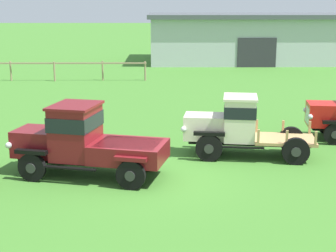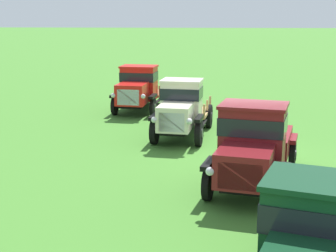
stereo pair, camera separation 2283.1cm
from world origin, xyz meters
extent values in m
plane|color=#3D7528|center=(0.00, 0.00, 0.00)|extent=(240.00, 240.00, 0.00)
cylinder|color=black|center=(-5.55, 0.07, 0.46)|extent=(0.92, 0.45, 0.92)
cylinder|color=#2D2D2D|center=(-5.52, 0.16, 0.46)|extent=(0.31, 0.13, 0.32)
cube|color=#0F381E|center=(-7.95, -0.11, 1.35)|extent=(1.64, 1.93, 1.50)
cube|color=black|center=(-7.95, -0.11, 1.69)|extent=(1.70, 1.98, 0.42)
cube|color=#0F381E|center=(-7.95, -0.11, 2.14)|extent=(1.78, 2.04, 0.08)
cube|color=tan|center=(-6.20, -0.69, 0.65)|extent=(2.96, 2.56, 0.10)
cube|color=tan|center=(-6.99, 0.50, 1.01)|extent=(0.10, 0.10, 0.62)
cube|color=tan|center=(-5.92, 0.15, 1.01)|extent=(0.10, 0.10, 0.62)
cube|color=tan|center=(-4.86, -0.21, 1.01)|extent=(0.10, 0.10, 0.62)
cylinder|color=black|center=(-3.53, -0.29, 0.44)|extent=(0.89, 0.37, 0.87)
cylinder|color=#2D2D2D|center=(-3.56, -0.39, 0.44)|extent=(0.30, 0.10, 0.31)
cylinder|color=black|center=(-3.11, 1.45, 0.44)|extent=(0.89, 0.37, 0.87)
cylinder|color=#2D2D2D|center=(-3.09, 1.55, 0.44)|extent=(0.30, 0.10, 0.31)
cylinder|color=black|center=(-0.52, -1.02, 0.44)|extent=(0.89, 0.37, 0.87)
cylinder|color=#2D2D2D|center=(-0.54, -1.12, 0.44)|extent=(0.30, 0.10, 0.31)
cylinder|color=black|center=(-0.10, 0.72, 0.44)|extent=(0.89, 0.37, 0.87)
cylinder|color=#2D2D2D|center=(-0.07, 0.82, 0.44)|extent=(0.30, 0.10, 0.31)
cube|color=black|center=(-1.87, 0.23, 0.52)|extent=(4.49, 1.99, 0.12)
cube|color=maroon|center=(-3.52, 0.63, 0.99)|extent=(1.62, 1.54, 0.82)
cube|color=silver|center=(-4.15, 0.78, 0.95)|extent=(0.29, 0.97, 0.62)
sphere|color=silver|center=(-4.32, 0.13, 1.01)|extent=(0.20, 0.20, 0.20)
sphere|color=silver|center=(-4.00, 1.44, 1.01)|extent=(0.20, 0.20, 0.20)
cube|color=black|center=(-3.53, -0.29, 0.92)|extent=(1.02, 0.43, 0.12)
cube|color=black|center=(-3.11, 1.45, 0.92)|extent=(1.02, 0.43, 0.12)
cube|color=maroon|center=(-2.28, 0.33, 1.37)|extent=(1.54, 1.82, 1.59)
cube|color=black|center=(-2.28, 0.33, 1.73)|extent=(1.59, 1.86, 0.45)
cube|color=maroon|center=(-2.28, 0.33, 2.21)|extent=(1.67, 1.92, 0.08)
cube|color=black|center=(-2.37, -0.56, 0.50)|extent=(1.66, 0.53, 0.05)
cube|color=black|center=(-1.95, 1.16, 0.50)|extent=(1.66, 0.53, 0.05)
cube|color=maroon|center=(-0.63, -0.07, 0.86)|extent=(2.53, 2.12, 0.57)
cube|color=black|center=(-0.63, -0.07, 1.12)|extent=(2.12, 1.80, 0.06)
cube|color=maroon|center=(-0.52, -1.02, 0.92)|extent=(0.98, 0.42, 0.12)
cube|color=maroon|center=(-0.10, 0.72, 0.92)|extent=(0.98, 0.42, 0.12)
cylinder|color=black|center=(1.97, 1.69, 0.46)|extent=(0.93, 0.32, 0.92)
cylinder|color=#2D2D2D|center=(1.95, 1.58, 0.46)|extent=(0.32, 0.07, 0.32)
cylinder|color=black|center=(2.18, 3.22, 0.46)|extent=(0.93, 0.32, 0.92)
cylinder|color=#2D2D2D|center=(2.19, 3.33, 0.46)|extent=(0.32, 0.07, 0.32)
cylinder|color=black|center=(4.82, 1.29, 0.46)|extent=(0.93, 0.32, 0.92)
cylinder|color=#2D2D2D|center=(4.80, 1.18, 0.46)|extent=(0.32, 0.07, 0.32)
cylinder|color=black|center=(5.03, 2.82, 0.46)|extent=(0.93, 0.32, 0.92)
cylinder|color=#2D2D2D|center=(5.04, 2.93, 0.46)|extent=(0.32, 0.07, 0.32)
cube|color=black|center=(3.40, 2.27, 0.54)|extent=(4.23, 1.41, 0.12)
cube|color=beige|center=(1.86, 2.48, 1.02)|extent=(1.54, 1.26, 0.84)
cube|color=silver|center=(1.20, 2.57, 0.98)|extent=(0.18, 0.85, 0.63)
sphere|color=silver|center=(1.11, 2.00, 1.04)|extent=(0.20, 0.20, 0.20)
sphere|color=silver|center=(1.27, 3.15, 1.04)|extent=(0.20, 0.20, 0.20)
cube|color=black|center=(1.97, 1.69, 0.97)|extent=(1.07, 0.34, 0.12)
cube|color=black|center=(2.18, 3.22, 0.97)|extent=(1.07, 0.34, 0.12)
cube|color=beige|center=(3.07, 2.31, 1.33)|extent=(1.22, 1.49, 1.45)
cube|color=black|center=(3.07, 2.31, 1.65)|extent=(1.27, 1.53, 0.41)
cube|color=beige|center=(3.07, 2.31, 2.09)|extent=(1.33, 1.57, 0.08)
cube|color=black|center=(3.07, 1.55, 0.52)|extent=(1.46, 0.34, 0.05)
cube|color=black|center=(3.28, 3.05, 0.52)|extent=(1.46, 0.34, 0.05)
cube|color=tan|center=(4.61, 2.10, 0.65)|extent=(2.26, 1.82, 0.10)
cube|color=tan|center=(3.59, 1.50, 0.93)|extent=(0.09, 0.09, 0.45)
cube|color=tan|center=(3.79, 2.95, 0.93)|extent=(0.09, 0.09, 0.45)
cube|color=tan|center=(4.51, 1.37, 0.93)|extent=(0.09, 0.09, 0.45)
cube|color=tan|center=(4.72, 2.82, 0.93)|extent=(0.09, 0.09, 0.45)
cube|color=tan|center=(5.44, 1.24, 0.93)|extent=(0.09, 0.09, 0.45)
cube|color=tan|center=(5.64, 2.69, 0.93)|extent=(0.09, 0.09, 0.45)
cylinder|color=black|center=(6.89, 3.69, 0.41)|extent=(0.84, 0.26, 0.83)
cylinder|color=#2D2D2D|center=(6.88, 3.60, 0.41)|extent=(0.29, 0.07, 0.29)
cylinder|color=black|center=(7.11, 5.40, 0.41)|extent=(0.84, 0.26, 0.83)
cylinder|color=#2D2D2D|center=(7.12, 5.49, 0.41)|extent=(0.29, 0.07, 0.29)
cylinder|color=black|center=(9.73, 3.33, 0.41)|extent=(0.84, 0.26, 0.83)
cylinder|color=#2D2D2D|center=(9.72, 3.24, 0.41)|extent=(0.29, 0.07, 0.29)
cylinder|color=black|center=(9.95, 5.04, 0.41)|extent=(0.84, 0.26, 0.83)
cylinder|color=#2D2D2D|center=(9.96, 5.13, 0.41)|extent=(0.29, 0.07, 0.29)
cube|color=black|center=(8.31, 4.38, 0.49)|extent=(4.22, 1.46, 0.12)
cube|color=red|center=(6.79, 4.57, 1.00)|extent=(1.57, 1.38, 0.89)
cube|color=silver|center=(6.11, 4.66, 0.95)|extent=(0.18, 0.95, 0.67)
sphere|color=silver|center=(6.02, 4.02, 1.02)|extent=(0.20, 0.20, 0.20)
sphere|color=silver|center=(6.18, 5.30, 1.02)|extent=(0.20, 0.20, 0.20)
cube|color=black|center=(6.89, 3.69, 0.88)|extent=(0.97, 0.32, 0.12)
cube|color=black|center=(7.11, 5.40, 0.88)|extent=(0.97, 0.32, 0.12)
cube|color=red|center=(8.02, 4.41, 1.28)|extent=(1.24, 1.64, 1.45)
cube|color=black|center=(8.02, 4.41, 1.61)|extent=(1.29, 1.68, 0.41)
cube|color=red|center=(8.02, 4.41, 2.04)|extent=(1.35, 1.72, 0.08)
cube|color=black|center=(8.02, 3.56, 0.47)|extent=(1.49, 0.33, 0.05)
cube|color=black|center=(8.24, 5.24, 0.47)|extent=(1.49, 0.33, 0.05)
cube|color=#9E7547|center=(9.54, 4.22, 0.60)|extent=(2.21, 1.96, 0.10)
cube|color=#9E7547|center=(8.54, 3.52, 0.88)|extent=(0.09, 0.09, 0.45)
cube|color=#9E7547|center=(8.75, 5.15, 0.88)|extent=(0.09, 0.09, 0.45)
cube|color=#9E7547|center=(9.44, 3.41, 0.88)|extent=(0.09, 0.09, 0.45)
cube|color=#9E7547|center=(9.65, 5.03, 0.88)|extent=(0.09, 0.09, 0.45)
cube|color=#9E7547|center=(10.33, 3.29, 0.88)|extent=(0.09, 0.09, 0.45)
cube|color=#9E7547|center=(10.54, 4.92, 0.88)|extent=(0.09, 0.09, 0.45)
camera|label=1|loc=(0.44, -15.05, 5.28)|focal=55.00mm
camera|label=2|loc=(-15.03, 1.73, 4.54)|focal=55.00mm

